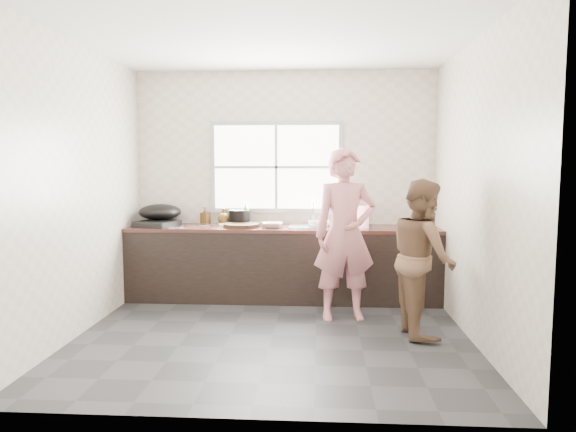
# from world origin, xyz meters

# --- Properties ---
(floor) EXTENTS (3.60, 3.20, 0.01)m
(floor) POSITION_xyz_m (0.00, 0.00, -0.01)
(floor) COLOR #2A2A2D
(floor) RESTS_ON ground
(ceiling) EXTENTS (3.60, 3.20, 0.01)m
(ceiling) POSITION_xyz_m (0.00, 0.00, 2.71)
(ceiling) COLOR silver
(ceiling) RESTS_ON wall_back
(wall_back) EXTENTS (3.60, 0.01, 2.70)m
(wall_back) POSITION_xyz_m (0.00, 1.60, 1.35)
(wall_back) COLOR beige
(wall_back) RESTS_ON ground
(wall_left) EXTENTS (0.01, 3.20, 2.70)m
(wall_left) POSITION_xyz_m (-1.80, 0.00, 1.35)
(wall_left) COLOR beige
(wall_left) RESTS_ON ground
(wall_right) EXTENTS (0.01, 3.20, 2.70)m
(wall_right) POSITION_xyz_m (1.80, 0.00, 1.35)
(wall_right) COLOR beige
(wall_right) RESTS_ON ground
(wall_front) EXTENTS (3.60, 0.01, 2.70)m
(wall_front) POSITION_xyz_m (0.00, -1.60, 1.35)
(wall_front) COLOR silver
(wall_front) RESTS_ON ground
(cabinet) EXTENTS (3.60, 0.62, 0.82)m
(cabinet) POSITION_xyz_m (0.00, 1.29, 0.41)
(cabinet) COLOR black
(cabinet) RESTS_ON floor
(countertop) EXTENTS (3.60, 0.64, 0.04)m
(countertop) POSITION_xyz_m (0.00, 1.29, 0.84)
(countertop) COLOR #391C17
(countertop) RESTS_ON cabinet
(sink) EXTENTS (0.55, 0.45, 0.02)m
(sink) POSITION_xyz_m (0.35, 1.29, 0.86)
(sink) COLOR silver
(sink) RESTS_ON countertop
(faucet) EXTENTS (0.02, 0.02, 0.30)m
(faucet) POSITION_xyz_m (0.35, 1.49, 1.01)
(faucet) COLOR silver
(faucet) RESTS_ON countertop
(window_frame) EXTENTS (1.60, 0.05, 1.10)m
(window_frame) POSITION_xyz_m (-0.10, 1.59, 1.55)
(window_frame) COLOR #9EA0A5
(window_frame) RESTS_ON wall_back
(window_glazing) EXTENTS (1.50, 0.01, 1.00)m
(window_glazing) POSITION_xyz_m (-0.10, 1.57, 1.55)
(window_glazing) COLOR white
(window_glazing) RESTS_ON window_frame
(woman) EXTENTS (0.66, 0.49, 1.63)m
(woman) POSITION_xyz_m (0.69, 0.56, 0.82)
(woman) COLOR #D37E84
(woman) RESTS_ON floor
(person_side) EXTENTS (0.63, 0.77, 1.46)m
(person_side) POSITION_xyz_m (1.39, 0.13, 0.73)
(person_side) COLOR brown
(person_side) RESTS_ON floor
(cutting_board) EXTENTS (0.42, 0.42, 0.04)m
(cutting_board) POSITION_xyz_m (-0.48, 1.22, 0.88)
(cutting_board) COLOR black
(cutting_board) RESTS_ON countertop
(cleaver) EXTENTS (0.19, 0.10, 0.01)m
(cleaver) POSITION_xyz_m (-0.25, 1.34, 0.90)
(cleaver) COLOR #ABACB2
(cleaver) RESTS_ON cutting_board
(bowl_mince) EXTENTS (0.26, 0.26, 0.06)m
(bowl_mince) POSITION_xyz_m (-0.12, 1.20, 0.89)
(bowl_mince) COLOR silver
(bowl_mince) RESTS_ON countertop
(bowl_crabs) EXTENTS (0.24, 0.24, 0.06)m
(bowl_crabs) POSITION_xyz_m (0.42, 1.23, 0.89)
(bowl_crabs) COLOR silver
(bowl_crabs) RESTS_ON countertop
(bowl_held) EXTENTS (0.23, 0.23, 0.06)m
(bowl_held) POSITION_xyz_m (0.60, 1.23, 0.89)
(bowl_held) COLOR white
(bowl_held) RESTS_ON countertop
(black_pot) EXTENTS (0.32, 0.32, 0.18)m
(black_pot) POSITION_xyz_m (-0.54, 1.44, 0.95)
(black_pot) COLOR black
(black_pot) RESTS_ON countertop
(plate_food) EXTENTS (0.27, 0.27, 0.02)m
(plate_food) POSITION_xyz_m (-0.68, 1.40, 0.87)
(plate_food) COLOR white
(plate_food) RESTS_ON countertop
(bottle_green) EXTENTS (0.10, 0.10, 0.26)m
(bottle_green) POSITION_xyz_m (-0.47, 1.52, 0.99)
(bottle_green) COLOR #39862C
(bottle_green) RESTS_ON countertop
(bottle_brown_tall) EXTENTS (0.11, 0.11, 0.19)m
(bottle_brown_tall) POSITION_xyz_m (-0.97, 1.52, 0.95)
(bottle_brown_tall) COLOR #452911
(bottle_brown_tall) RESTS_ON countertop
(bottle_brown_short) EXTENTS (0.17, 0.17, 0.18)m
(bottle_brown_short) POSITION_xyz_m (-0.74, 1.52, 0.95)
(bottle_brown_short) COLOR #463011
(bottle_brown_short) RESTS_ON countertop
(glass_jar) EXTENTS (0.09, 0.09, 0.10)m
(glass_jar) POSITION_xyz_m (-0.73, 1.52, 0.91)
(glass_jar) COLOR silver
(glass_jar) RESTS_ON countertop
(burner) EXTENTS (0.51, 0.51, 0.06)m
(burner) POSITION_xyz_m (-1.48, 1.24, 0.89)
(burner) COLOR black
(burner) RESTS_ON countertop
(wok) EXTENTS (0.66, 0.66, 0.19)m
(wok) POSITION_xyz_m (-1.49, 1.39, 1.01)
(wok) COLOR black
(wok) RESTS_ON burner
(dish_rack) EXTENTS (0.40, 0.33, 0.26)m
(dish_rack) POSITION_xyz_m (0.84, 1.24, 0.99)
(dish_rack) COLOR silver
(dish_rack) RESTS_ON countertop
(pot_lid_left) EXTENTS (0.33, 0.33, 0.01)m
(pot_lid_left) POSITION_xyz_m (-1.27, 1.17, 0.87)
(pot_lid_left) COLOR #B3B6BA
(pot_lid_left) RESTS_ON countertop
(pot_lid_right) EXTENTS (0.28, 0.28, 0.01)m
(pot_lid_right) POSITION_xyz_m (-0.92, 1.40, 0.87)
(pot_lid_right) COLOR #B9BBC1
(pot_lid_right) RESTS_ON countertop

